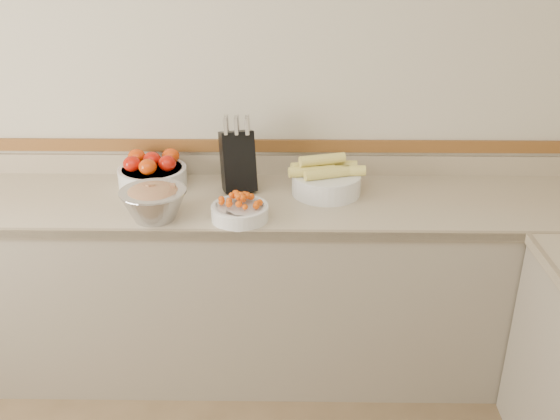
{
  "coord_description": "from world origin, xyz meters",
  "views": [
    {
      "loc": [
        0.38,
        -0.91,
        2.06
      ],
      "look_at": [
        0.35,
        1.35,
        1.0
      ],
      "focal_mm": 40.0,
      "sensor_mm": 36.0,
      "label": 1
    }
  ],
  "objects_px": {
    "tomato_bowl": "(152,172)",
    "rhubarb_bowl": "(154,201)",
    "knife_block": "(238,159)",
    "corn_bowl": "(326,179)",
    "cherry_tomato_bowl": "(240,210)"
  },
  "relations": [
    {
      "from": "corn_bowl",
      "to": "rhubarb_bowl",
      "type": "relative_size",
      "value": 1.25
    },
    {
      "from": "tomato_bowl",
      "to": "rhubarb_bowl",
      "type": "distance_m",
      "value": 0.38
    },
    {
      "from": "rhubarb_bowl",
      "to": "cherry_tomato_bowl",
      "type": "bearing_deg",
      "value": -0.08
    },
    {
      "from": "tomato_bowl",
      "to": "corn_bowl",
      "type": "bearing_deg",
      "value": -6.07
    },
    {
      "from": "rhubarb_bowl",
      "to": "corn_bowl",
      "type": "bearing_deg",
      "value": 20.94
    },
    {
      "from": "tomato_bowl",
      "to": "cherry_tomato_bowl",
      "type": "height_order",
      "value": "tomato_bowl"
    },
    {
      "from": "corn_bowl",
      "to": "rhubarb_bowl",
      "type": "bearing_deg",
      "value": -159.06
    },
    {
      "from": "knife_block",
      "to": "cherry_tomato_bowl",
      "type": "height_order",
      "value": "knife_block"
    },
    {
      "from": "corn_bowl",
      "to": "rhubarb_bowl",
      "type": "height_order",
      "value": "corn_bowl"
    },
    {
      "from": "cherry_tomato_bowl",
      "to": "corn_bowl",
      "type": "height_order",
      "value": "corn_bowl"
    },
    {
      "from": "knife_block",
      "to": "rhubarb_bowl",
      "type": "distance_m",
      "value": 0.47
    },
    {
      "from": "knife_block",
      "to": "tomato_bowl",
      "type": "height_order",
      "value": "knife_block"
    },
    {
      "from": "cherry_tomato_bowl",
      "to": "corn_bowl",
      "type": "xyz_separation_m",
      "value": [
        0.38,
        0.28,
        0.02
      ]
    },
    {
      "from": "tomato_bowl",
      "to": "rhubarb_bowl",
      "type": "relative_size",
      "value": 1.15
    },
    {
      "from": "tomato_bowl",
      "to": "rhubarb_bowl",
      "type": "xyz_separation_m",
      "value": [
        0.08,
        -0.37,
        0.02
      ]
    }
  ]
}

